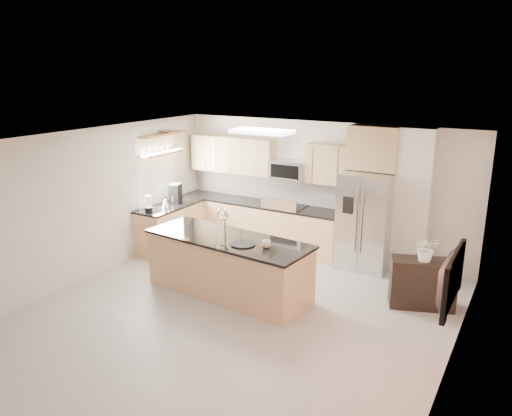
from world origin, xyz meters
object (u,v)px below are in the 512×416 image
Objects in this scene: cup at (266,244)px; platter at (243,244)px; island at (228,265)px; range at (285,228)px; television at (443,277)px; blender at (148,205)px; kettle at (165,202)px; coffee_maker at (175,194)px; credenza at (423,283)px; flower_vase at (427,242)px; microwave at (289,170)px; refrigerator at (366,221)px; bowl at (166,131)px.

cup reaches higher than platter.
range is at bearing 97.74° from island.
platter is 3.13m from television.
island is 20.38× the size of cup.
cup is 3.00m from blender.
range is 1.06× the size of television.
coffee_maker reaches higher than kettle.
credenza is 2.91× the size of blender.
television reaches higher than flower_vase.
microwave is at bearing 24.73° from coffee_maker.
kettle reaches higher than range.
microwave is 5.43× the size of cup.
refrigerator reaches higher than flower_vase.
refrigerator reaches higher than credenza.
microwave reaches higher than credenza.
range is 2.99× the size of platter.
credenza is 5.58m from bowl.
bowl reaches higher than credenza.
kettle is at bearing 161.15° from credenza.
flower_vase is (2.48, 1.20, 0.10)m from platter.
flower_vase reaches higher than coffee_maker.
credenza is at bearing -3.67° from coffee_maker.
flower_vase reaches higher than blender.
coffee_maker reaches higher than blender.
coffee_maker is 0.36× the size of television.
island is at bearing -178.94° from credenza.
bowl is at bearing 154.52° from island.
refrigerator is (1.66, -0.17, -0.74)m from microwave.
refrigerator is at bearing 31.04° from television.
coffee_maker is (-2.09, -0.84, 0.63)m from range.
kettle is (-2.02, -1.24, 0.55)m from range.
kettle is (-4.98, -0.07, 0.63)m from credenza.
island is 7.47× the size of platter.
television is (5.54, -1.88, 0.33)m from kettle.
microwave reaches higher than platter.
bowl is 5.39m from flower_vase.
credenza is at bearing -21.52° from range.
coffee_maker is at bearing -155.27° from microwave.
range is 3.18m from credenza.
television is at bearing -42.75° from microwave.
blender is 0.55× the size of flower_vase.
bowl is (-0.23, 0.39, 1.36)m from kettle.
kettle is at bearing -148.55° from range.
island is at bearing -125.32° from refrigerator.
cup is 0.41× the size of bowl.
bowl is at bearing 154.56° from cup.
platter is at bearing -78.60° from range.
flower_vase is 2.01m from television.
bowl is (-2.25, -0.85, 1.91)m from range.
bowl reaches higher than refrigerator.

